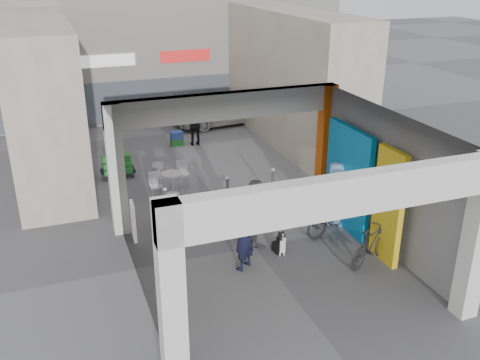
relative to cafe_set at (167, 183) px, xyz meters
name	(u,v)px	position (x,y,z in m)	size (l,w,h in m)	color
ground	(254,247)	(1.25, -4.17, -0.29)	(90.00, 90.00, 0.00)	#5E5E63
arcade_canopy	(291,171)	(1.79, -4.99, 2.01)	(6.40, 6.45, 6.40)	silver
far_building	(141,24)	(1.25, 9.82, 3.70)	(18.00, 4.08, 8.00)	silver
plaza_bldg_left	(44,97)	(-3.25, 3.33, 2.21)	(2.00, 9.00, 5.00)	#BEB29D
plaza_bldg_right	(292,78)	(5.75, 3.33, 2.21)	(2.00, 9.00, 5.00)	#BEB29D
bollard_left	(166,205)	(-0.48, -1.93, 0.17)	(0.09, 0.09, 0.94)	gray
bollard_center	(228,193)	(1.38, -1.73, 0.17)	(0.09, 0.09, 0.92)	gray
bollard_right	(273,184)	(2.87, -1.59, 0.17)	(0.09, 0.09, 0.92)	gray
advert_board_near	(170,312)	(-1.49, -6.73, 0.21)	(0.18, 0.56, 1.00)	silver
advert_board_far	(133,221)	(-1.49, -2.68, 0.21)	(0.13, 0.55, 1.00)	silver
cafe_set	(167,183)	(0.00, 0.00, 0.00)	(1.37, 1.11, 0.83)	#9B9CA0
produce_stand	(118,169)	(-1.27, 1.72, -0.01)	(1.10, 0.59, 0.72)	black
crate_stack	(177,139)	(1.36, 4.23, -0.01)	(0.46, 0.37, 0.56)	#1C5E1B
border_collie	(280,244)	(1.74, -4.67, -0.04)	(0.24, 0.47, 0.64)	black
man_with_dog	(244,236)	(0.66, -4.99, 0.55)	(0.62, 0.40, 1.69)	black
man_back_turned	(257,217)	(1.24, -4.36, 0.65)	(0.92, 0.71, 1.89)	#434345
man_elderly	(335,193)	(3.75, -3.70, 0.60)	(0.87, 0.57, 1.79)	#5E87B7
man_crates	(195,125)	(2.06, 4.03, 0.51)	(0.94, 0.39, 1.61)	black
bicycle_front	(336,214)	(3.55, -4.16, 0.23)	(0.70, 2.01, 1.06)	black
bicycle_rear	(371,245)	(3.55, -5.82, 0.18)	(0.45, 1.58, 0.95)	black
white_van	(220,109)	(3.84, 6.36, 0.41)	(1.66, 4.13, 1.41)	silver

